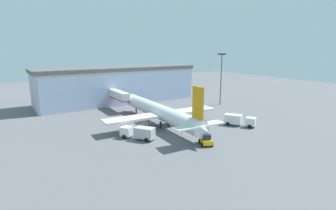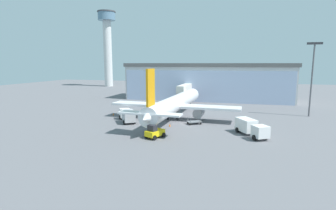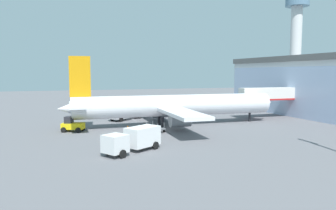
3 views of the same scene
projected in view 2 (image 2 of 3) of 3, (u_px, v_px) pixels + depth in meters
ground at (182, 123)px, 54.64m from camera, size 240.00×240.00×0.00m
terminal_building at (207, 81)px, 89.90m from camera, size 55.66×17.05×12.34m
jet_bridge at (186, 89)px, 80.14m from camera, size 2.32×14.35×5.93m
control_tower at (107, 40)px, 138.53m from camera, size 9.46×9.46×39.14m
apron_light_mast at (312, 73)px, 59.77m from camera, size 3.20×0.40×16.98m
airplane at (175, 104)px, 58.74m from camera, size 28.92×37.83×11.41m
catering_truck at (127, 115)px, 55.55m from camera, size 6.04×7.22×2.65m
fuel_truck at (250, 127)px, 44.91m from camera, size 5.75×7.35×2.65m
baggage_cart at (194, 122)px, 53.42m from camera, size 3.22×2.88×1.50m
pushback_tug at (154, 132)px, 43.47m from camera, size 3.18×3.65×2.30m
safety_cone_nose at (170, 125)px, 51.50m from camera, size 0.36×0.36×0.55m
safety_cone_wingtip at (113, 114)px, 62.59m from camera, size 0.36×0.36×0.55m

